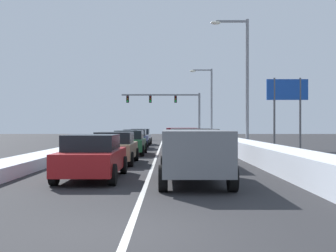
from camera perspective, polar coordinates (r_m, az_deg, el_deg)
The scene contains 18 objects.
ground_plane at distance 26.42m, azimuth -1.49°, elevation -3.89°, with size 126.79×126.79×0.00m, color #28282B.
lane_stripe_between_right_lane_and_center_lane at distance 31.29m, azimuth -1.26°, elevation -3.26°, with size 0.14×53.64×0.01m, color silver.
snow_bank_right_shoulder at distance 31.60m, azimuth 8.40°, elevation -2.43°, with size 1.47×53.64×0.89m, color silver.
snow_bank_left_shoulder at distance 31.84m, azimuth -10.85°, elevation -2.79°, with size 1.59×53.64×0.48m, color silver.
suv_gray_right_lane_nearest at distance 13.10m, azimuth 3.59°, elevation -3.45°, with size 2.16×4.90×1.67m.
suv_black_right_lane_second at distance 19.21m, azimuth 3.31°, elevation -2.33°, with size 2.16×4.90×1.67m.
suv_maroon_right_lane_third at distance 26.17m, azimuth 1.90°, elevation -1.70°, with size 2.16×4.90×1.67m.
sedan_silver_right_lane_fourth at distance 32.74m, azimuth 1.73°, elevation -1.79°, with size 2.00×4.50×1.51m.
sedan_charcoal_right_lane_fifth at distance 38.31m, azimuth 1.71°, elevation -1.52°, with size 2.00×4.50×1.51m.
sedan_red_center_lane_nearest at distance 14.31m, azimuth -10.39°, elevation -4.17°, with size 2.00×4.50×1.51m.
sedan_tan_center_lane_second at distance 19.95m, azimuth -7.33°, elevation -2.97°, with size 2.00×4.50×1.51m.
sedan_green_center_lane_third at distance 25.98m, azimuth -5.33°, elevation -2.27°, with size 2.00×4.50×1.51m.
sedan_navy_center_lane_fourth at distance 32.72m, azimuth -4.56°, elevation -1.79°, with size 2.00×4.50×1.51m.
sedan_white_center_lane_fifth at distance 39.25m, azimuth -3.82°, elevation -1.48°, with size 2.00×4.50×1.51m.
traffic_light_gantry at distance 55.68m, azimuth 0.50°, elevation 3.05°, with size 10.60×0.47×6.20m.
street_lamp_right_near at distance 29.48m, azimuth 10.22°, elevation 7.13°, with size 2.66×0.36×9.24m.
street_lamp_right_mid at distance 48.64m, azimuth 5.59°, elevation 3.86°, with size 2.66×0.36×8.46m.
roadside_sign_right at distance 33.26m, azimuth 16.10°, elevation 3.85°, with size 3.20×0.16×5.50m.
Camera 1 is at (0.68, -6.85, 1.82)m, focal length 44.22 mm.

